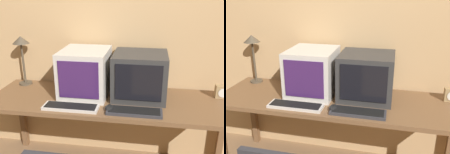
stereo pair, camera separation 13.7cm
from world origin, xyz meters
TOP-DOWN VIEW (x-y plane):
  - wall_back at (-0.00, 1.43)m, footprint 8.00×0.08m
  - desk at (0.00, 1.05)m, footprint 2.12×0.66m
  - monitor_left at (-0.25, 1.13)m, footprint 0.40×0.45m
  - monitor_right at (0.22, 1.15)m, footprint 0.45×0.42m
  - keyboard_main at (-0.29, 0.83)m, footprint 0.44×0.14m
  - keyboard_side at (0.21, 0.83)m, footprint 0.42×0.14m
  - mouse_near_keyboard at (0.01, 0.85)m, footprint 0.06×0.11m
  - desk_lamp at (-0.90, 1.28)m, footprint 0.15×0.15m

SIDE VIEW (x-z plane):
  - desk at x=0.00m, z-range 0.30..1.06m
  - keyboard_main at x=-0.29m, z-range 0.76..0.78m
  - keyboard_side at x=0.21m, z-range 0.76..0.78m
  - mouse_near_keyboard at x=0.01m, z-range 0.76..0.79m
  - monitor_right at x=0.22m, z-range 0.76..1.14m
  - monitor_left at x=-0.25m, z-range 0.76..1.16m
  - desk_lamp at x=-0.90m, z-range 0.89..1.36m
  - wall_back at x=0.00m, z-range 0.00..2.60m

